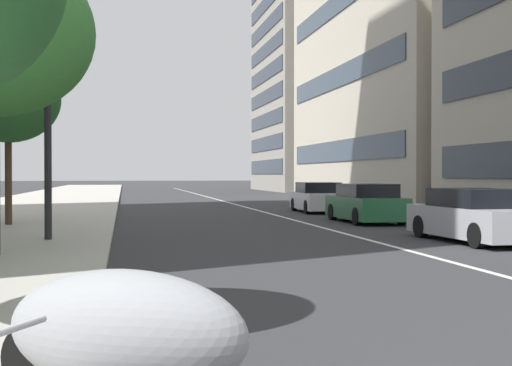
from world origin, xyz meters
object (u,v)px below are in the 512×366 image
at_px(car_mid_block_traffic, 366,204).
at_px(street_tree_by_lamp_post, 8,99).
at_px(street_lamp_with_banners, 62,41).
at_px(car_far_down_avenue, 318,198).
at_px(motorcycle_by_sign_pole, 123,332).
at_px(car_following_behind, 476,217).

height_order(car_mid_block_traffic, street_tree_by_lamp_post, street_tree_by_lamp_post).
height_order(street_lamp_with_banners, street_tree_by_lamp_post, street_lamp_with_banners).
xyz_separation_m(car_far_down_avenue, street_tree_by_lamp_post, (-8.07, 12.58, 3.52)).
xyz_separation_m(car_far_down_avenue, street_lamp_with_banners, (-13.72, 10.43, 4.40)).
height_order(motorcycle_by_sign_pole, car_far_down_avenue, car_far_down_avenue).
bearing_deg(street_lamp_with_banners, car_mid_block_traffic, -57.19).
xyz_separation_m(car_mid_block_traffic, street_lamp_with_banners, (-6.59, 10.23, 4.38)).
height_order(car_following_behind, car_far_down_avenue, car_far_down_avenue).
xyz_separation_m(motorcycle_by_sign_pole, car_far_down_avenue, (26.43, -8.94, 0.09)).
xyz_separation_m(motorcycle_by_sign_pole, street_lamp_with_banners, (12.70, 1.48, 4.49)).
relative_size(car_following_behind, street_lamp_with_banners, 0.56).
bearing_deg(car_mid_block_traffic, street_tree_by_lamp_post, 94.90).
height_order(car_far_down_avenue, street_lamp_with_banners, street_lamp_with_banners).
bearing_deg(car_mid_block_traffic, street_lamp_with_banners, 123.37).
distance_m(motorcycle_by_sign_pole, car_far_down_avenue, 27.90).
relative_size(motorcycle_by_sign_pole, car_following_behind, 0.46).
relative_size(car_following_behind, car_mid_block_traffic, 1.00).
height_order(car_mid_block_traffic, street_lamp_with_banners, street_lamp_with_banners).
bearing_deg(car_following_behind, motorcycle_by_sign_pole, 140.16).
bearing_deg(street_lamp_with_banners, car_far_down_avenue, -37.22).
relative_size(car_far_down_avenue, street_tree_by_lamp_post, 0.82).
relative_size(car_far_down_avenue, street_lamp_with_banners, 0.54).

